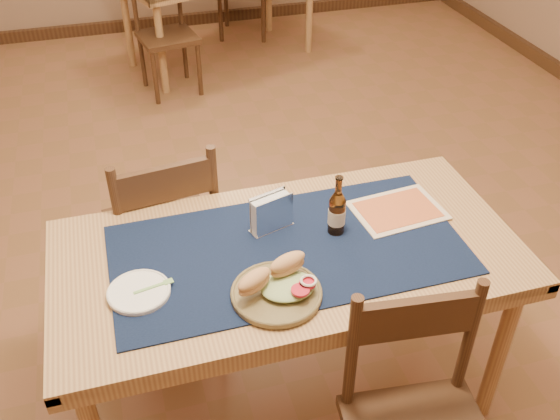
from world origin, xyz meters
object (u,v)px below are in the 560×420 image
object	(u,v)px
main_table	(288,268)
beer_bottle	(337,212)
napkin_holder	(271,213)
sandwich_plate	(278,287)
chair_main_far	(164,231)

from	to	relation	value
main_table	beer_bottle	distance (m)	0.26
napkin_holder	main_table	bearing A→B (deg)	-78.94
main_table	napkin_holder	xyz separation A→B (m)	(-0.02, 0.13, 0.15)
main_table	sandwich_plate	xyz separation A→B (m)	(-0.09, -0.20, 0.12)
napkin_holder	beer_bottle	bearing A→B (deg)	-20.55
sandwich_plate	napkin_holder	bearing A→B (deg)	78.03
main_table	napkin_holder	world-z (taller)	napkin_holder
sandwich_plate	napkin_holder	size ratio (longest dim) A/B	1.71
chair_main_far	napkin_holder	size ratio (longest dim) A/B	5.59
sandwich_plate	napkin_holder	xyz separation A→B (m)	(0.07, 0.33, 0.04)
beer_bottle	sandwich_plate	bearing A→B (deg)	-139.08
chair_main_far	napkin_holder	world-z (taller)	chair_main_far
main_table	chair_main_far	size ratio (longest dim) A/B	1.70
main_table	sandwich_plate	world-z (taller)	sandwich_plate
napkin_holder	chair_main_far	bearing A→B (deg)	129.37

